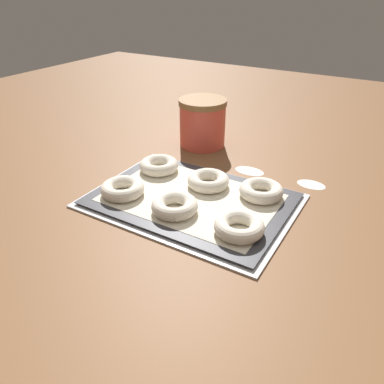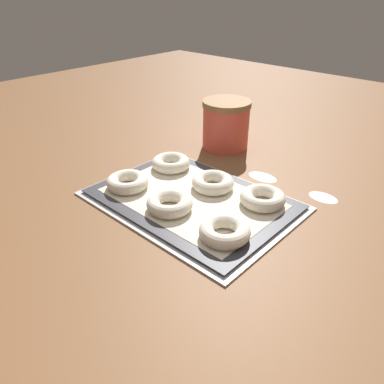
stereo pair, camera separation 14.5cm
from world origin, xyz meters
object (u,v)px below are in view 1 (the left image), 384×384
Objects in this scene: bagel_front_center at (173,205)px; bagel_front_right at (239,226)px; baking_tray at (192,200)px; bagel_back_left at (159,165)px; bagel_back_right at (261,191)px; bagel_back_center at (208,181)px; flour_canister at (203,123)px; bagel_front_left at (123,189)px.

bagel_front_center is 0.15m from bagel_front_right.
bagel_back_left is (-0.14, 0.07, 0.02)m from baking_tray.
bagel_front_right and bagel_back_left have the same top height.
bagel_back_center is at bearing -171.25° from bagel_back_right.
flour_canister reaches higher than baking_tray.
bagel_front_left reaches higher than baking_tray.
baking_tray is 0.33m from flour_canister.
bagel_front_right is 0.15m from bagel_back_right.
bagel_front_center is 1.00× the size of bagel_back_left.
bagel_front_center is 0.39m from flour_canister.
bagel_back_left is at bearing 89.67° from bagel_front_left.
bagel_front_center is at bearing -179.70° from bagel_front_right.
bagel_back_left is 1.00× the size of bagel_back_center.
bagel_front_center is at bearing -69.53° from flour_canister.
bagel_front_right is at bearing -43.44° from bagel_back_center.
baking_tray is 0.15m from bagel_back_right.
bagel_back_left is at bearing 133.85° from bagel_front_center.
flour_canister is (-0.00, 0.22, 0.04)m from bagel_back_left.
baking_tray is 4.56× the size of bagel_back_left.
bagel_back_right is (0.26, 0.15, 0.00)m from bagel_front_left.
baking_tray is at bearing -146.87° from bagel_back_right.
baking_tray is 3.22× the size of flour_canister.
bagel_back_left is (-0.13, 0.14, 0.00)m from bagel_front_center.
bagel_back_right is at bearing 33.13° from baking_tray.
bagel_front_left and bagel_front_right have the same top height.
bagel_back_center is (-0.14, 0.13, 0.00)m from bagel_front_right.
bagel_back_left and bagel_back_center have the same top height.
bagel_front_center is 1.00× the size of bagel_front_right.
bagel_back_left reaches higher than baking_tray.
baking_tray is 4.56× the size of bagel_back_center.
bagel_front_left is 0.71× the size of flour_canister.
bagel_back_right is 0.34m from flour_canister.
bagel_front_left is at bearing -154.68° from baking_tray.
bagel_back_center is 1.00× the size of bagel_back_right.
bagel_back_right is at bearing -38.34° from flour_canister.
flour_canister is at bearing 90.14° from bagel_front_left.
baking_tray is at bearing -64.51° from flour_canister.
bagel_front_left is (-0.14, -0.07, 0.02)m from baking_tray.
bagel_back_left is (-0.28, 0.14, 0.00)m from bagel_front_right.
bagel_front_right is (0.14, -0.07, 0.02)m from baking_tray.
bagel_back_center is 0.12m from bagel_back_right.
bagel_front_center is 0.13m from bagel_back_center.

